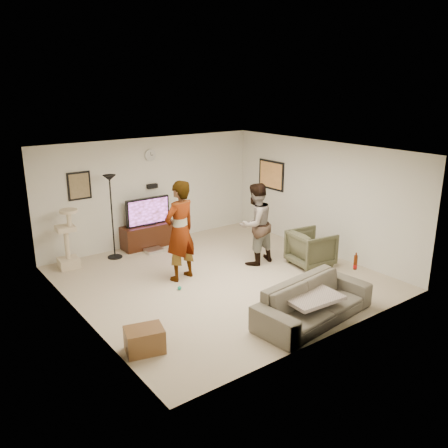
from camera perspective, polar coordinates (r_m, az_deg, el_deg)
floor at (r=9.20m, az=-0.44°, el=-6.72°), size 5.50×5.50×0.02m
ceiling at (r=8.51m, az=-0.48°, el=9.02°), size 5.50×5.50×0.02m
wall_back at (r=11.05m, az=-8.92°, el=4.01°), size 5.50×0.04×2.50m
wall_front at (r=6.86m, az=13.25°, el=-4.30°), size 5.50×0.04×2.50m
wall_left at (r=7.57m, az=-17.55°, el=-2.64°), size 0.04×5.50×2.50m
wall_right at (r=10.58m, az=11.68°, el=3.29°), size 0.04×5.50×2.50m
wall_clock at (r=10.86m, az=-9.05°, el=8.35°), size 0.26×0.04×0.26m
wall_speaker at (r=10.97m, az=-8.80°, el=4.62°), size 0.25×0.10×0.10m
picture_back at (r=10.30m, az=-17.35°, el=4.49°), size 0.42×0.03×0.52m
picture_right at (r=11.61m, az=5.81°, el=6.01°), size 0.03×0.78×0.62m
tv_stand at (r=10.99m, az=-9.19°, el=-1.39°), size 1.29×0.45×0.54m
console_box at (r=10.69m, az=-8.59°, el=-3.21°), size 0.40×0.30×0.07m
tv at (r=10.82m, az=-9.33°, el=1.56°), size 1.07×0.08×0.63m
tv_screen at (r=10.79m, az=-9.22°, el=1.51°), size 0.98×0.01×0.56m
floor_lamp at (r=10.24m, az=-13.57°, el=0.79°), size 0.32×0.32×1.84m
cat_tree at (r=10.03m, az=-18.79°, el=-1.74°), size 0.43×0.43×1.25m
person_left at (r=8.88m, az=-5.42°, el=-0.85°), size 0.80×0.61×1.96m
person_right at (r=9.69m, az=3.87°, el=-0.01°), size 0.91×0.74×1.73m
sofa at (r=7.70m, az=10.96°, el=-9.33°), size 2.23×1.06×0.63m
throw_blanket at (r=7.60m, az=10.59°, el=-8.75°), size 0.94×0.76×0.06m
beer_bottle at (r=8.24m, az=15.84°, el=-4.56°), size 0.06×0.06×0.25m
armchair at (r=9.88m, az=10.64°, el=-2.94°), size 0.93×0.91×0.75m
side_table at (r=6.90m, az=-9.73°, el=-13.86°), size 0.62×0.52×0.36m
toy_ball at (r=8.73m, az=-5.49°, el=-7.83°), size 0.07×0.07×0.07m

